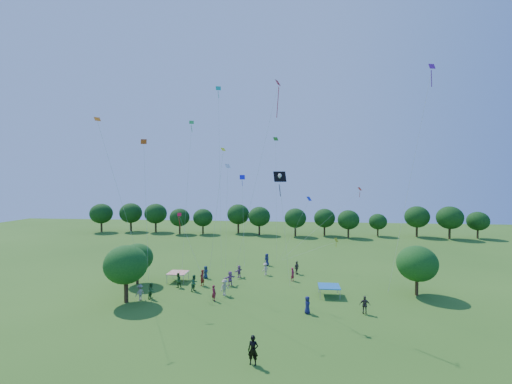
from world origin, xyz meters
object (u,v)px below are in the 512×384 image
(man_in_black, at_px, (253,350))
(pirate_kite, at_px, (280,178))
(red_high_kite, at_px, (269,124))
(near_tree_north, at_px, (137,258))
(tent_blue, at_px, (329,286))
(near_tree_west, at_px, (126,265))
(tent_red_stripe, at_px, (178,273))
(near_tree_east, at_px, (417,264))

(man_in_black, relative_size, pirate_kite, 0.16)
(man_in_black, bearing_deg, red_high_kite, 95.67)
(near_tree_north, bearing_deg, tent_blue, -5.02)
(near_tree_north, bearing_deg, near_tree_west, -74.44)
(tent_red_stripe, height_order, pirate_kite, pirate_kite)
(near_tree_west, distance_m, man_in_black, 17.47)
(near_tree_north, height_order, man_in_black, near_tree_north)
(near_tree_east, relative_size, tent_red_stripe, 2.39)
(tent_red_stripe, distance_m, man_in_black, 20.79)
(near_tree_west, relative_size, near_tree_north, 1.20)
(tent_red_stripe, bearing_deg, tent_blue, -10.95)
(pirate_kite, bearing_deg, near_tree_west, -176.39)
(near_tree_north, distance_m, man_in_black, 22.50)
(near_tree_west, xyz_separation_m, tent_red_stripe, (2.77, 7.41, -2.75))
(near_tree_east, xyz_separation_m, pirate_kite, (-14.34, -4.36, 9.00))
(tent_blue, height_order, pirate_kite, pirate_kite)
(near_tree_west, height_order, man_in_black, near_tree_west)
(tent_red_stripe, relative_size, man_in_black, 1.14)
(tent_blue, distance_m, man_in_black, 15.50)
(near_tree_north, bearing_deg, man_in_black, -45.79)
(tent_blue, bearing_deg, pirate_kite, -148.94)
(tent_blue, bearing_deg, man_in_black, -114.33)
(near_tree_west, bearing_deg, near_tree_east, 10.19)
(near_tree_east, bearing_deg, red_high_kite, -168.81)
(near_tree_east, distance_m, red_high_kite, 21.38)
(near_tree_east, distance_m, tent_blue, 9.66)
(near_tree_north, xyz_separation_m, tent_red_stripe, (4.43, 1.47, -2.05))
(near_tree_east, bearing_deg, pirate_kite, -163.08)
(near_tree_north, xyz_separation_m, red_high_kite, (15.81, -3.68, 14.73))
(near_tree_east, distance_m, tent_red_stripe, 27.04)
(red_high_kite, bearing_deg, near_tree_north, 166.91)
(near_tree_east, relative_size, tent_blue, 2.39)
(near_tree_north, xyz_separation_m, pirate_kite, (16.94, -4.98, 9.30))
(tent_blue, bearing_deg, tent_red_stripe, 169.05)
(near_tree_west, relative_size, tent_red_stripe, 2.60)
(pirate_kite, bearing_deg, tent_blue, 31.06)
(tent_blue, bearing_deg, near_tree_east, 8.06)
(near_tree_west, xyz_separation_m, man_in_black, (13.96, -10.11, -2.82))
(near_tree_north, height_order, near_tree_east, near_tree_east)
(tent_red_stripe, height_order, red_high_kite, red_high_kite)
(near_tree_west, bearing_deg, man_in_black, -35.91)
(red_high_kite, bearing_deg, tent_blue, 15.75)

